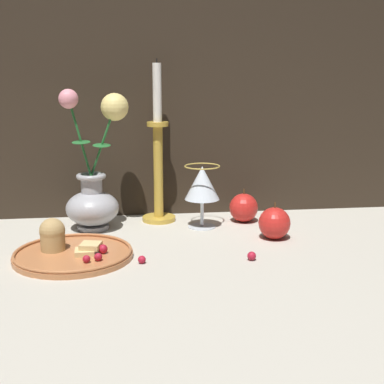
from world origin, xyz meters
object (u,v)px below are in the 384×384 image
at_px(vase, 94,186).
at_px(wine_glass, 202,185).
at_px(plate_with_pastries, 70,250).
at_px(apple_near_glass, 244,208).
at_px(candlestick, 158,163).
at_px(apple_beside_vase, 274,223).

height_order(vase, wine_glass, vase).
xyz_separation_m(plate_with_pastries, apple_near_glass, (0.39, 0.21, 0.02)).
bearing_deg(candlestick, vase, -160.90).
bearing_deg(candlestick, wine_glass, -35.74).
bearing_deg(candlestick, plate_with_pastries, -127.69).
bearing_deg(apple_near_glass, apple_beside_vase, -75.64).
xyz_separation_m(vase, apple_beside_vase, (0.38, -0.12, -0.06)).
xyz_separation_m(plate_with_pastries, apple_beside_vase, (0.42, 0.07, 0.02)).
bearing_deg(apple_near_glass, candlestick, 170.03).
bearing_deg(wine_glass, plate_with_pastries, -148.31).
relative_size(plate_with_pastries, candlestick, 0.60).
height_order(candlestick, apple_beside_vase, candlestick).
xyz_separation_m(plate_with_pastries, candlestick, (0.19, 0.24, 0.13)).
distance_m(wine_glass, apple_beside_vase, 0.19).
distance_m(vase, candlestick, 0.16).
xyz_separation_m(vase, wine_glass, (0.24, -0.02, 0.00)).
relative_size(vase, plate_with_pastries, 1.37).
relative_size(plate_with_pastries, wine_glass, 1.59).
distance_m(vase, wine_glass, 0.24).
xyz_separation_m(candlestick, apple_near_glass, (0.20, -0.03, -0.11)).
distance_m(apple_beside_vase, apple_near_glass, 0.14).
bearing_deg(apple_beside_vase, apple_near_glass, 104.36).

